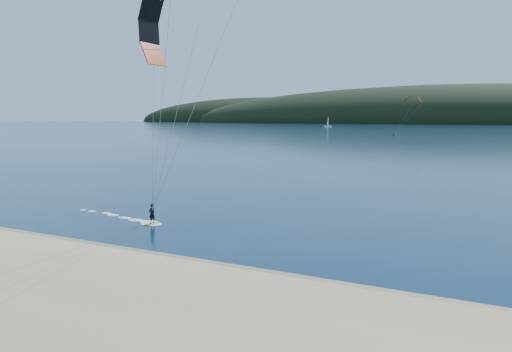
# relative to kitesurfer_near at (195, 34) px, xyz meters

# --- Properties ---
(ground) EXTENTS (1800.00, 1800.00, 0.00)m
(ground) POSITION_rel_kitesurfer_near_xyz_m (-1.59, -6.72, -14.14)
(ground) COLOR #08213B
(ground) RESTS_ON ground
(wet_sand) EXTENTS (220.00, 2.50, 0.10)m
(wet_sand) POSITION_rel_kitesurfer_near_xyz_m (-1.59, -2.22, -14.09)
(wet_sand) COLOR olive
(wet_sand) RESTS_ON ground
(headland) EXTENTS (1200.00, 310.00, 140.00)m
(headland) POSITION_rel_kitesurfer_near_xyz_m (-0.96, 738.57, -14.14)
(headland) COLOR black
(headland) RESTS_ON ground
(kitesurfer_near) EXTENTS (24.03, 8.94, 18.92)m
(kitesurfer_near) POSITION_rel_kitesurfer_near_xyz_m (0.00, 0.00, 0.00)
(kitesurfer_near) COLOR yellow
(kitesurfer_near) RESTS_ON ground
(kitesurfer_far) EXTENTS (12.69, 5.40, 17.12)m
(kitesurfer_far) POSITION_rel_kitesurfer_near_xyz_m (-16.02, 186.97, 0.03)
(kitesurfer_far) COLOR yellow
(kitesurfer_far) RESTS_ON ground
(sailboat) EXTENTS (7.14, 4.51, 10.01)m
(sailboat) POSITION_rel_kitesurfer_near_xyz_m (-122.79, 396.06, -13.40)
(sailboat) COLOR white
(sailboat) RESTS_ON ground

